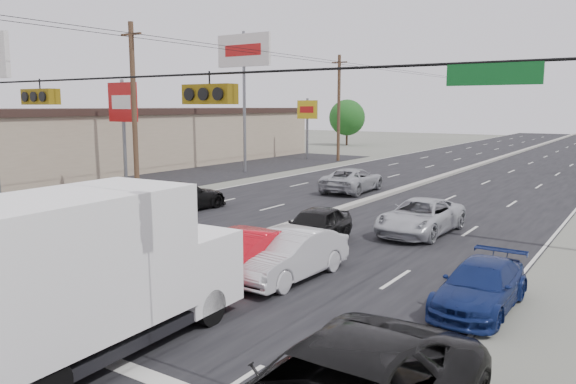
% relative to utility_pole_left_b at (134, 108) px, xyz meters
% --- Properties ---
extents(ground, '(200.00, 200.00, 0.00)m').
position_rel_utility_pole_left_b_xyz_m(ground, '(12.50, -15.00, -5.11)').
color(ground, '#606356').
rests_on(ground, ground).
extents(road_surface, '(20.00, 160.00, 0.02)m').
position_rel_utility_pole_left_b_xyz_m(road_surface, '(12.50, 15.00, -5.11)').
color(road_surface, black).
rests_on(road_surface, ground).
extents(center_median, '(0.50, 160.00, 0.20)m').
position_rel_utility_pole_left_b_xyz_m(center_median, '(12.50, 15.00, -5.01)').
color(center_median, gray).
rests_on(center_median, ground).
extents(strip_mall, '(12.00, 42.00, 4.60)m').
position_rel_utility_pole_left_b_xyz_m(strip_mall, '(-13.50, 10.00, -2.81)').
color(strip_mall, tan).
rests_on(strip_mall, ground).
extents(parking_lot, '(10.00, 42.00, 0.02)m').
position_rel_utility_pole_left_b_xyz_m(parking_lot, '(-4.50, 10.00, -5.11)').
color(parking_lot, black).
rests_on(parking_lot, ground).
extents(utility_pole_left_b, '(1.60, 0.30, 10.00)m').
position_rel_utility_pole_left_b_xyz_m(utility_pole_left_b, '(0.00, 0.00, 0.00)').
color(utility_pole_left_b, '#422D1E').
rests_on(utility_pole_left_b, ground).
extents(utility_pole_left_c, '(1.60, 0.30, 10.00)m').
position_rel_utility_pole_left_b_xyz_m(utility_pole_left_c, '(0.00, 25.00, 0.00)').
color(utility_pole_left_c, '#422D1E').
rests_on(utility_pole_left_c, ground).
extents(traffic_signals, '(25.00, 0.30, 0.54)m').
position_rel_utility_pole_left_b_xyz_m(traffic_signals, '(13.90, -15.00, 0.39)').
color(traffic_signals, black).
rests_on(traffic_signals, ground).
extents(pole_sign_mid, '(2.60, 0.25, 7.00)m').
position_rel_utility_pole_left_b_xyz_m(pole_sign_mid, '(-4.50, 3.00, 0.01)').
color(pole_sign_mid, slate).
rests_on(pole_sign_mid, ground).
extents(pole_sign_billboard, '(5.00, 0.25, 11.00)m').
position_rel_utility_pole_left_b_xyz_m(pole_sign_billboard, '(-2.00, 13.00, 3.76)').
color(pole_sign_billboard, slate).
rests_on(pole_sign_billboard, ground).
extents(pole_sign_far, '(2.20, 0.25, 6.00)m').
position_rel_utility_pole_left_b_xyz_m(pole_sign_far, '(-3.50, 25.00, -0.70)').
color(pole_sign_far, slate).
rests_on(pole_sign_far, ground).
extents(tree_left_far, '(4.80, 4.80, 6.12)m').
position_rel_utility_pole_left_b_xyz_m(tree_left_far, '(-9.50, 45.00, -1.39)').
color(tree_left_far, '#382619').
rests_on(tree_left_far, ground).
extents(box_truck, '(2.76, 7.08, 3.54)m').
position_rel_utility_pole_left_b_xyz_m(box_truck, '(16.01, -15.30, -3.29)').
color(box_truck, black).
rests_on(box_truck, ground).
extents(red_sedan, '(1.66, 4.59, 1.51)m').
position_rel_utility_pole_left_b_xyz_m(red_sedan, '(15.50, -9.74, -4.35)').
color(red_sedan, red).
rests_on(red_sedan, ground).
extents(queue_car_a, '(2.25, 4.48, 1.47)m').
position_rel_utility_pole_left_b_xyz_m(queue_car_a, '(15.13, -4.80, -4.37)').
color(queue_car_a, black).
rests_on(queue_car_a, ground).
extents(queue_car_b, '(1.76, 4.57, 1.48)m').
position_rel_utility_pole_left_b_xyz_m(queue_car_b, '(16.54, -8.68, -4.37)').
color(queue_car_b, silver).
rests_on(queue_car_b, ground).
extents(queue_car_c, '(2.55, 5.19, 1.42)m').
position_rel_utility_pole_left_b_xyz_m(queue_car_c, '(17.68, -0.59, -4.40)').
color(queue_car_c, '#B0B3B8').
rests_on(queue_car_c, ground).
extents(queue_car_d, '(1.79, 4.26, 1.23)m').
position_rel_utility_pole_left_b_xyz_m(queue_car_d, '(22.10, -8.14, -4.49)').
color(queue_car_d, navy).
rests_on(queue_car_d, ground).
extents(oncoming_near, '(2.50, 5.25, 1.48)m').
position_rel_utility_pole_left_b_xyz_m(oncoming_near, '(5.80, -2.28, -4.37)').
color(oncoming_near, black).
rests_on(oncoming_near, ground).
extents(oncoming_far, '(2.72, 5.42, 1.47)m').
position_rel_utility_pole_left_b_xyz_m(oncoming_far, '(10.11, 8.16, -4.37)').
color(oncoming_far, '#9FA2A6').
rests_on(oncoming_far, ground).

